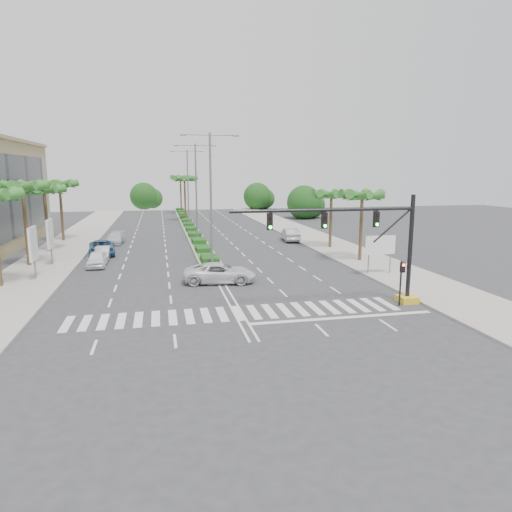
{
  "coord_description": "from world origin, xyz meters",
  "views": [
    {
      "loc": [
        -4.55,
        -26.78,
        8.62
      ],
      "look_at": [
        1.78,
        3.02,
        3.0
      ],
      "focal_mm": 32.0,
      "sensor_mm": 36.0,
      "label": 1
    }
  ],
  "objects": [
    {
      "name": "streetlight_mid",
      "position": [
        0.0,
        30.0,
        6.81
      ],
      "size": [
        5.1,
        0.25,
        12.0
      ],
      "color": "slate",
      "rests_on": "ground"
    },
    {
      "name": "footpath_left",
      "position": [
        -15.2,
        20.0,
        0.07
      ],
      "size": [
        6.0,
        120.0,
        0.15
      ],
      "primitive_type": "cube",
      "color": "gray",
      "rests_on": "ground"
    },
    {
      "name": "car_crossing",
      "position": [
        -0.03,
        8.14,
        0.79
      ],
      "size": [
        5.97,
        3.4,
        1.57
      ],
      "primitive_type": "imported",
      "rotation": [
        0.0,
        0.0,
        1.43
      ],
      "color": "silver",
      "rests_on": "ground"
    },
    {
      "name": "signal_gantry",
      "position": [
        9.27,
        -0.0,
        3.46
      ],
      "size": [
        12.6,
        1.2,
        7.2
      ],
      "color": "gold",
      "rests_on": "ground"
    },
    {
      "name": "ground",
      "position": [
        0.0,
        0.0,
        0.0
      ],
      "size": [
        160.0,
        160.0,
        0.0
      ],
      "primitive_type": "plane",
      "color": "#333335",
      "rests_on": "ground"
    },
    {
      "name": "car_parked_b",
      "position": [
        -10.24,
        20.46,
        0.65
      ],
      "size": [
        1.42,
        3.94,
        1.29
      ],
      "primitive_type": "imported",
      "rotation": [
        0.0,
        0.0,
        0.01
      ],
      "color": "#B7B8BD",
      "rests_on": "ground"
    },
    {
      "name": "car_parked_a",
      "position": [
        -10.34,
        16.67,
        0.7
      ],
      "size": [
        1.69,
        4.11,
        1.4
      ],
      "primitive_type": "imported",
      "rotation": [
        0.0,
        0.0,
        0.01
      ],
      "color": "white",
      "rests_on": "ground"
    },
    {
      "name": "billboard_near",
      "position": [
        -14.5,
        12.0,
        2.96
      ],
      "size": [
        0.18,
        2.1,
        4.35
      ],
      "color": "slate",
      "rests_on": "ground"
    },
    {
      "name": "palm_left_mid",
      "position": [
        -16.5,
        18.0,
        7.08
      ],
      "size": [
        4.57,
        4.68,
        7.95
      ],
      "color": "brown",
      "rests_on": "ground"
    },
    {
      "name": "billboard_far",
      "position": [
        -14.5,
        18.0,
        2.96
      ],
      "size": [
        0.18,
        2.1,
        4.35
      ],
      "color": "slate",
      "rests_on": "ground"
    },
    {
      "name": "direction_sign",
      "position": [
        13.5,
        7.99,
        2.45
      ],
      "size": [
        2.7,
        0.11,
        3.4
      ],
      "color": "slate",
      "rests_on": "ground"
    },
    {
      "name": "palm_right_far",
      "position": [
        14.5,
        22.0,
        5.91
      ],
      "size": [
        4.57,
        4.68,
        6.75
      ],
      "color": "brown",
      "rests_on": "ground"
    },
    {
      "name": "palm_median_a",
      "position": [
        0.0,
        55.0,
        7.17
      ],
      "size": [
        4.57,
        4.68,
        8.05
      ],
      "color": "brown",
      "rests_on": "ground"
    },
    {
      "name": "car_parked_d",
      "position": [
        -9.91,
        30.65,
        0.68
      ],
      "size": [
        2.29,
        4.83,
        1.36
      ],
      "primitive_type": "imported",
      "rotation": [
        0.0,
        0.0,
        -0.08
      ],
      "color": "silver",
      "rests_on": "ground"
    },
    {
      "name": "palm_median_b",
      "position": [
        0.0,
        70.0,
        7.17
      ],
      "size": [
        4.57,
        4.68,
        8.05
      ],
      "color": "brown",
      "rests_on": "ground"
    },
    {
      "name": "streetlight_near",
      "position": [
        0.0,
        14.0,
        6.81
      ],
      "size": [
        5.1,
        0.25,
        12.0
      ],
      "color": "slate",
      "rests_on": "ground"
    },
    {
      "name": "median_grass",
      "position": [
        0.0,
        45.0,
        0.22
      ],
      "size": [
        1.8,
        75.0,
        0.04
      ],
      "primitive_type": "cube",
      "color": "#2D5C1F",
      "rests_on": "median"
    },
    {
      "name": "palm_right_near",
      "position": [
        14.5,
        14.0,
        6.2
      ],
      "size": [
        4.57,
        4.68,
        7.05
      ],
      "color": "brown",
      "rests_on": "ground"
    },
    {
      "name": "car_right",
      "position": [
        11.62,
        28.32,
        0.82
      ],
      "size": [
        2.3,
        5.16,
        1.65
      ],
      "primitive_type": "imported",
      "rotation": [
        0.0,
        0.0,
        3.03
      ],
      "color": "silver",
      "rests_on": "ground"
    },
    {
      "name": "car_parked_c",
      "position": [
        -10.62,
        22.86,
        0.76
      ],
      "size": [
        3.19,
        5.77,
        1.53
      ],
      "primitive_type": "imported",
      "rotation": [
        0.0,
        0.0,
        0.12
      ],
      "color": "#29537E",
      "rests_on": "ground"
    },
    {
      "name": "pedestrian_signal",
      "position": [
        10.6,
        -0.68,
        2.04
      ],
      "size": [
        0.28,
        0.36,
        3.0
      ],
      "color": "black",
      "rests_on": "ground"
    },
    {
      "name": "median",
      "position": [
        0.0,
        45.0,
        0.1
      ],
      "size": [
        2.2,
        75.0,
        0.2
      ],
      "primitive_type": "cube",
      "color": "gray",
      "rests_on": "ground"
    },
    {
      "name": "footpath_right",
      "position": [
        15.2,
        20.0,
        0.07
      ],
      "size": [
        6.0,
        120.0,
        0.15
      ],
      "primitive_type": "cube",
      "color": "gray",
      "rests_on": "ground"
    },
    {
      "name": "streetlight_far",
      "position": [
        0.0,
        46.0,
        6.81
      ],
      "size": [
        5.1,
        0.25,
        12.0
      ],
      "color": "slate",
      "rests_on": "ground"
    },
    {
      "name": "palm_left_end",
      "position": [
        -16.5,
        34.0,
        6.88
      ],
      "size": [
        4.57,
        4.68,
        7.75
      ],
      "color": "brown",
      "rests_on": "ground"
    },
    {
      "name": "palm_left_far",
      "position": [
        -16.5,
        26.0,
        6.5
      ],
      "size": [
        4.57,
        4.68,
        7.35
      ],
      "color": "brown",
      "rests_on": "ground"
    }
  ]
}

